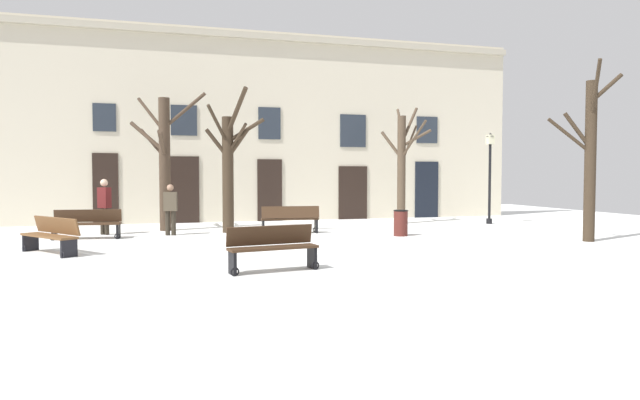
# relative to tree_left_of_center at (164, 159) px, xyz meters

# --- Properties ---
(ground_plane) EXTENTS (33.26, 33.26, 0.00)m
(ground_plane) POSITION_rel_tree_left_of_center_xyz_m (4.35, -5.33, -2.39)
(ground_plane) COLOR white
(building_facade) EXTENTS (20.79, 0.60, 7.57)m
(building_facade) POSITION_rel_tree_left_of_center_xyz_m (4.35, 3.06, 1.44)
(building_facade) COLOR beige
(building_facade) RESTS_ON ground
(tree_left_of_center) EXTENTS (2.51, 2.82, 4.61)m
(tree_left_of_center) POSITION_rel_tree_left_of_center_xyz_m (0.00, 0.00, 0.00)
(tree_left_of_center) COLOR #423326
(tree_left_of_center) RESTS_ON ground
(tree_foreground) EXTENTS (1.86, 1.23, 4.89)m
(tree_foreground) POSITION_rel_tree_left_of_center_xyz_m (11.39, -6.31, 0.01)
(tree_foreground) COLOR #382B1E
(tree_foreground) RESTS_ON ground
(tree_right_of_center) EXTENTS (1.67, 2.34, 4.49)m
(tree_right_of_center) POSITION_rel_tree_left_of_center_xyz_m (8.74, 0.37, -0.10)
(tree_right_of_center) COLOR #4C3D2D
(tree_right_of_center) RESTS_ON ground
(tree_center) EXTENTS (1.87, 1.51, 4.51)m
(tree_center) POSITION_rel_tree_left_of_center_xyz_m (2.01, -1.24, -0.24)
(tree_center) COLOR #382B1E
(tree_center) RESTS_ON ground
(streetlamp) EXTENTS (0.30, 0.30, 3.44)m
(streetlamp) POSITION_rel_tree_left_of_center_xyz_m (11.87, -0.66, -0.27)
(streetlamp) COLOR black
(streetlamp) RESTS_ON ground
(litter_bin) EXTENTS (0.45, 0.45, 0.79)m
(litter_bin) POSITION_rel_tree_left_of_center_xyz_m (6.92, -3.61, -1.99)
(litter_bin) COLOR #4C1E19
(litter_bin) RESTS_ON ground
(bench_near_lamp) EXTENTS (1.93, 0.65, 0.85)m
(bench_near_lamp) POSITION_rel_tree_left_of_center_xyz_m (-2.17, -1.86, -1.94)
(bench_near_lamp) COLOR #3D2819
(bench_near_lamp) RESTS_ON ground
(bench_facing_shops) EXTENTS (1.87, 0.61, 0.88)m
(bench_facing_shops) POSITION_rel_tree_left_of_center_xyz_m (3.83, -2.03, -1.92)
(bench_facing_shops) COLOR #3D2819
(bench_facing_shops) RESTS_ON ground
(bench_by_litter_bin) EXTENTS (1.81, 0.73, 0.88)m
(bench_by_litter_bin) POSITION_rel_tree_left_of_center_xyz_m (2.02, -8.62, -1.92)
(bench_by_litter_bin) COLOR #3D2819
(bench_by_litter_bin) RESTS_ON ground
(bench_back_to_back_left) EXTENTS (1.53, 1.79, 0.86)m
(bench_back_to_back_left) POSITION_rel_tree_left_of_center_xyz_m (-2.56, -4.91, -1.94)
(bench_back_to_back_left) COLOR brown
(bench_back_to_back_left) RESTS_ON ground
(person_strolling) EXTENTS (0.42, 0.30, 1.57)m
(person_strolling) POSITION_rel_tree_left_of_center_xyz_m (0.18, -1.55, -1.53)
(person_strolling) COLOR #2D271E
(person_strolling) RESTS_ON ground
(person_crossing_plaza) EXTENTS (0.43, 0.42, 1.73)m
(person_crossing_plaza) POSITION_rel_tree_left_of_center_xyz_m (-1.79, -0.81, -1.43)
(person_crossing_plaza) COLOR #2D271E
(person_crossing_plaza) RESTS_ON ground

